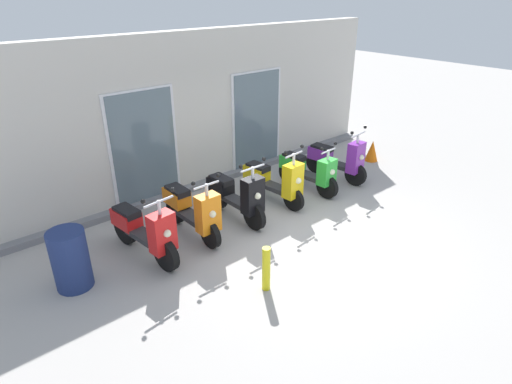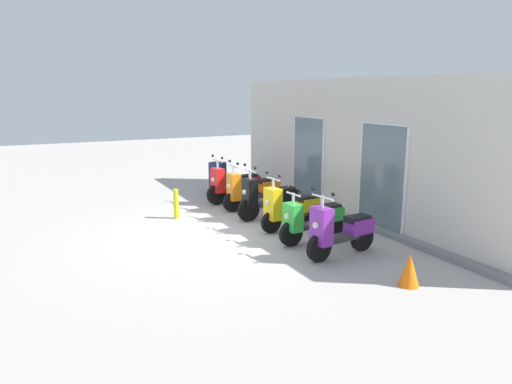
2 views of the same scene
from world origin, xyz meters
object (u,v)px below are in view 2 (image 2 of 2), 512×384
(scooter_red, at_px, (234,185))
(scooter_green, at_px, (313,220))
(scooter_purple, at_px, (340,231))
(curb_bollard, at_px, (176,204))
(traffic_cone, at_px, (409,270))
(trash_bin, at_px, (218,178))
(scooter_yellow, at_px, (291,207))
(scooter_orange, at_px, (251,190))
(scooter_black, at_px, (268,198))

(scooter_red, xyz_separation_m, scooter_green, (3.81, 0.01, -0.02))
(scooter_purple, xyz_separation_m, curb_bollard, (-3.83, -1.88, -0.13))
(traffic_cone, xyz_separation_m, trash_bin, (-7.47, -0.16, 0.20))
(scooter_green, distance_m, scooter_purple, 0.93)
(scooter_green, bearing_deg, scooter_purple, -1.40)
(scooter_green, height_order, traffic_cone, scooter_green)
(scooter_green, distance_m, curb_bollard, 3.47)
(scooter_red, relative_size, scooter_yellow, 1.07)
(scooter_orange, xyz_separation_m, scooter_black, (0.94, -0.03, -0.01))
(scooter_black, relative_size, curb_bollard, 2.32)
(scooter_black, bearing_deg, trash_bin, -179.38)
(scooter_black, distance_m, trash_bin, 3.05)
(scooter_red, relative_size, curb_bollard, 2.41)
(scooter_orange, relative_size, scooter_black, 0.99)
(trash_bin, bearing_deg, scooter_red, 0.40)
(scooter_black, distance_m, traffic_cone, 4.43)
(scooter_purple, distance_m, trash_bin, 5.91)
(scooter_red, relative_size, scooter_purple, 1.08)
(traffic_cone, relative_size, trash_bin, 0.57)
(scooter_yellow, relative_size, curb_bollard, 2.25)
(scooter_green, bearing_deg, curb_bollard, -146.67)
(scooter_green, distance_m, trash_bin, 4.98)
(scooter_orange, distance_m, traffic_cone, 5.37)
(scooter_red, distance_m, scooter_green, 3.81)
(scooter_red, height_order, scooter_green, scooter_red)
(scooter_red, xyz_separation_m, scooter_yellow, (2.89, 0.06, 0.02))
(scooter_yellow, bearing_deg, curb_bollard, -135.29)
(scooter_red, height_order, curb_bollard, scooter_red)
(scooter_black, xyz_separation_m, scooter_purple, (2.86, -0.03, -0.01))
(scooter_orange, bearing_deg, scooter_green, -0.87)
(traffic_cone, height_order, trash_bin, trash_bin)
(scooter_black, bearing_deg, scooter_yellow, 2.08)
(scooter_black, relative_size, scooter_green, 1.05)
(scooter_orange, bearing_deg, scooter_red, -176.58)
(trash_bin, bearing_deg, scooter_green, 0.24)
(traffic_cone, distance_m, trash_bin, 7.48)
(scooter_green, xyz_separation_m, curb_bollard, (-2.90, -1.90, -0.11))
(scooter_red, distance_m, trash_bin, 1.17)
(scooter_red, relative_size, scooter_green, 1.09)
(scooter_black, height_order, trash_bin, scooter_black)
(scooter_yellow, height_order, curb_bollard, scooter_yellow)
(scooter_yellow, bearing_deg, scooter_black, -177.92)
(scooter_purple, height_order, curb_bollard, scooter_purple)
(curb_bollard, bearing_deg, traffic_cone, 20.77)
(scooter_black, bearing_deg, scooter_red, -179.25)
(scooter_orange, xyz_separation_m, traffic_cone, (5.36, 0.10, -0.24))
(curb_bollard, bearing_deg, scooter_black, 63.12)
(scooter_yellow, bearing_deg, scooter_purple, -2.20)
(scooter_green, height_order, curb_bollard, scooter_green)
(scooter_yellow, relative_size, trash_bin, 1.72)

